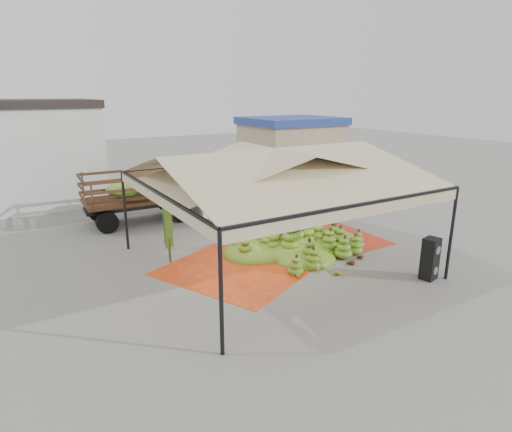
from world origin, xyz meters
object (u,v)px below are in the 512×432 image
speaker_stack (430,259)px  vendor (262,215)px  truck_right (287,176)px  banana_heap (298,233)px  truck_left (167,187)px

speaker_stack → vendor: bearing=96.7°
vendor → truck_right: 6.34m
banana_heap → speaker_stack: size_ratio=4.25×
vendor → truck_right: bearing=-143.9°
banana_heap → vendor: 2.13m
truck_left → truck_right: 6.89m
speaker_stack → truck_right: bearing=66.3°
speaker_stack → truck_left: bearing=100.6°
banana_heap → truck_left: (-2.78, 6.64, 0.83)m
vendor → truck_right: truck_right is taller
banana_heap → truck_right: (4.11, 6.60, 0.69)m
vendor → truck_left: truck_left is taller
truck_left → truck_right: bearing=1.1°
truck_left → truck_right: truck_left is taller
banana_heap → speaker_stack: 4.81m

